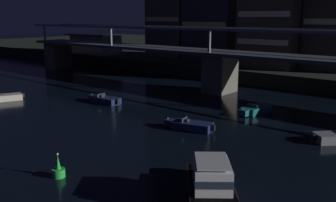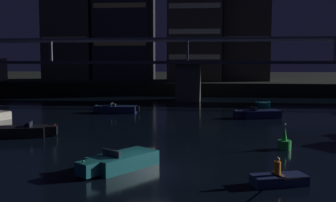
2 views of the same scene
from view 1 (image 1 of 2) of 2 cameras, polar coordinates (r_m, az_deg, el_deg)
far_riverbank at (r=100.58m, az=22.71°, el=5.87°), size 240.00×80.00×2.20m
river_bridge at (r=56.61m, az=7.74°, el=5.76°), size 87.42×6.40×9.38m
tower_central at (r=71.54m, az=16.08°, el=14.24°), size 10.05×11.00×23.43m
waterfront_pavilion at (r=94.42m, az=-10.76°, el=8.28°), size 12.40×7.40×4.70m
cabin_cruiser_near_left at (r=23.07m, az=6.52°, el=-13.02°), size 7.37×8.38×2.79m
speedboat_near_center at (r=45.42m, az=12.81°, el=-1.27°), size 2.19×5.23×1.16m
speedboat_near_right at (r=50.20m, az=-9.41°, el=0.17°), size 5.22×1.98×1.16m
speedboat_mid_center at (r=55.32m, az=-23.13°, el=0.47°), size 3.05×5.10×1.16m
speedboat_far_left at (r=37.94m, az=3.30°, el=-3.68°), size 5.19×2.72×1.16m
channel_buoy at (r=28.11m, az=-15.96°, el=-9.90°), size 0.90×0.90×1.76m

